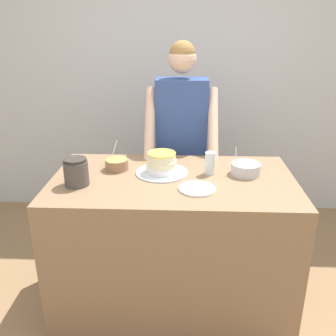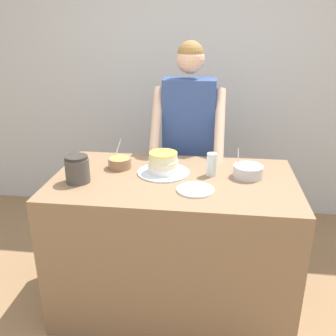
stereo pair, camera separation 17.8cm
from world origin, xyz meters
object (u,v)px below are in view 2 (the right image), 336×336
object	(u,v)px
person_baker	(189,132)
cake	(163,164)
drinking_glass	(212,164)
ceramic_plate	(195,190)
frosting_bowl_yellow	(120,162)
frosting_bowl_pink	(248,171)
stoneware_jar	(77,169)

from	to	relation	value
person_baker	cake	size ratio (longest dim) A/B	5.13
drinking_glass	ceramic_plate	distance (m)	0.28
ceramic_plate	cake	bearing A→B (deg)	131.99
frosting_bowl_yellow	ceramic_plate	distance (m)	0.62
person_baker	frosting_bowl_pink	size ratio (longest dim) A/B	9.33
cake	frosting_bowl_yellow	xyz separation A→B (m)	(-0.31, 0.06, -0.02)
frosting_bowl_yellow	ceramic_plate	size ratio (longest dim) A/B	0.83
cake	frosting_bowl_pink	bearing A→B (deg)	0.27
cake	person_baker	bearing A→B (deg)	78.43
frosting_bowl_pink	ceramic_plate	distance (m)	0.41
cake	frosting_bowl_pink	distance (m)	0.55
person_baker	frosting_bowl_pink	bearing A→B (deg)	-54.37
cake	ceramic_plate	bearing A→B (deg)	-48.01
cake	frosting_bowl_yellow	bearing A→B (deg)	169.77
drinking_glass	stoneware_jar	distance (m)	0.85
frosting_bowl_yellow	frosting_bowl_pink	xyz separation A→B (m)	(0.85, -0.05, 0.00)
person_baker	stoneware_jar	distance (m)	1.02
frosting_bowl_pink	stoneware_jar	bearing A→B (deg)	-168.51
frosting_bowl_pink	drinking_glass	distance (m)	0.24
person_baker	drinking_glass	xyz separation A→B (m)	(0.19, -0.59, -0.04)
cake	stoneware_jar	distance (m)	0.55
cake	drinking_glass	xyz separation A→B (m)	(0.31, 0.00, 0.01)
cake	ceramic_plate	world-z (taller)	cake
stoneware_jar	drinking_glass	bearing A→B (deg)	14.57
frosting_bowl_yellow	stoneware_jar	distance (m)	0.34
frosting_bowl_pink	drinking_glass	xyz separation A→B (m)	(-0.23, -0.00, 0.03)
cake	drinking_glass	size ratio (longest dim) A/B	2.30
person_baker	frosting_bowl_pink	distance (m)	0.73
drinking_glass	cake	bearing A→B (deg)	-179.72
frosting_bowl_pink	ceramic_plate	size ratio (longest dim) A/B	0.85
cake	drinking_glass	distance (m)	0.31
ceramic_plate	stoneware_jar	size ratio (longest dim) A/B	1.31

